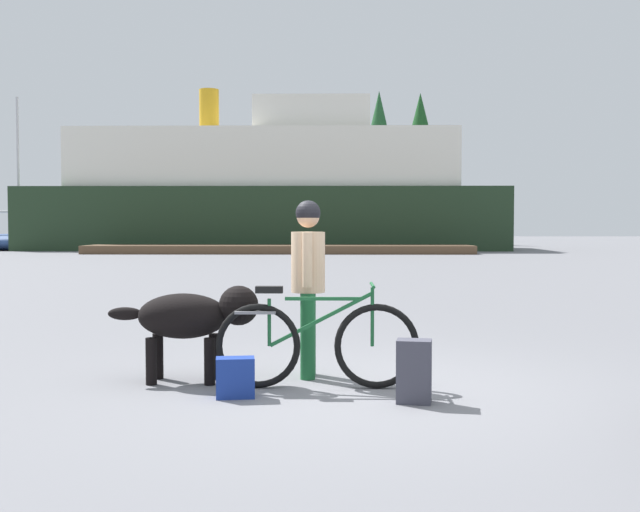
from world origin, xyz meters
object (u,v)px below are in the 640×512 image
object	(u,v)px
bicycle	(316,343)
dog	(193,317)
sailboat_moored	(19,241)
handbag_pannier	(235,378)
backpack	(414,371)
person_cyclist	(308,272)
ferry_boat	(267,193)

from	to	relation	value
bicycle	dog	world-z (taller)	bicycle
dog	sailboat_moored	world-z (taller)	sailboat_moored
dog	handbag_pannier	size ratio (longest dim) A/B	4.12
dog	backpack	distance (m)	2.12
bicycle	backpack	world-z (taller)	bicycle
person_cyclist	dog	size ratio (longest dim) A/B	1.21
ferry_boat	sailboat_moored	distance (m)	13.75
ferry_boat	person_cyclist	bearing A→B (deg)	-84.54
dog	backpack	bearing A→B (deg)	-22.11
sailboat_moored	person_cyclist	bearing A→B (deg)	-63.71
bicycle	backpack	xyz separation A→B (m)	(0.81, -0.53, -0.15)
handbag_pannier	dog	bearing A→B (deg)	126.37
bicycle	sailboat_moored	xyz separation A→B (m)	(-16.82, 34.38, 0.08)
person_cyclist	sailboat_moored	size ratio (longest dim) A/B	0.19
person_cyclist	backpack	xyz separation A→B (m)	(0.89, -1.03, -0.75)
backpack	sailboat_moored	world-z (taller)	sailboat_moored
person_cyclist	sailboat_moored	bearing A→B (deg)	116.29
bicycle	handbag_pannier	distance (m)	0.80
person_cyclist	backpack	bearing A→B (deg)	-49.10
backpack	handbag_pannier	world-z (taller)	backpack
person_cyclist	handbag_pannier	distance (m)	1.34
backpack	bicycle	bearing A→B (deg)	146.84
dog	backpack	size ratio (longest dim) A/B	2.70
backpack	handbag_pannier	xyz separation A→B (m)	(-1.48, 0.16, -0.09)
ferry_boat	handbag_pannier	bearing A→B (deg)	-85.57
person_cyclist	bicycle	bearing A→B (deg)	-80.51
ferry_boat	sailboat_moored	xyz separation A→B (m)	(-13.29, -2.23, -2.72)
backpack	handbag_pannier	size ratio (longest dim) A/B	1.53
ferry_boat	dog	bearing A→B (deg)	-86.22
backpack	sailboat_moored	bearing A→B (deg)	116.80
handbag_pannier	sailboat_moored	size ratio (longest dim) A/B	0.04
handbag_pannier	ferry_boat	bearing A→B (deg)	94.43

